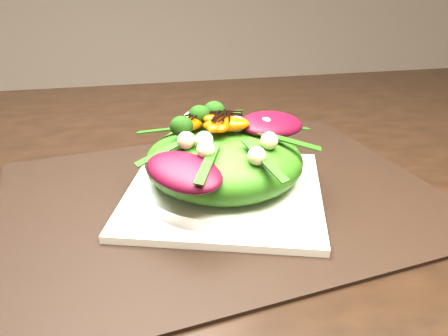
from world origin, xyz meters
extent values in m
cube|color=black|center=(0.00, 0.00, 0.73)|extent=(1.60, 0.90, 0.75)
cube|color=black|center=(-0.08, -0.15, 0.75)|extent=(0.62, 0.51, 0.00)
cube|color=white|center=(-0.08, -0.15, 0.76)|extent=(0.32, 0.32, 0.01)
cylinder|color=white|center=(-0.08, -0.15, 0.77)|extent=(0.28, 0.28, 0.02)
ellipsoid|color=#306A13|center=(-0.08, -0.15, 0.81)|extent=(0.26, 0.26, 0.08)
ellipsoid|color=#3F0617|center=(-0.02, -0.14, 0.85)|extent=(0.11, 0.10, 0.02)
ellipsoid|color=#D74503|center=(-0.11, -0.14, 0.85)|extent=(0.06, 0.05, 0.02)
sphere|color=#143509|center=(-0.16, -0.12, 0.85)|extent=(0.05, 0.05, 0.04)
sphere|color=#C5BC8B|center=(-0.04, -0.18, 0.85)|extent=(0.02, 0.02, 0.02)
cube|color=black|center=(-0.11, -0.14, 0.86)|extent=(0.04, 0.02, 0.00)
camera|label=1|loc=(-0.19, -0.69, 1.06)|focal=38.00mm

